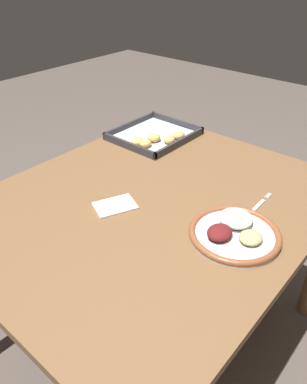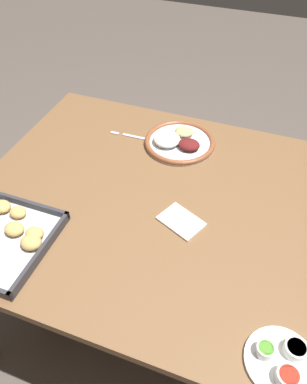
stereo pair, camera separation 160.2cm
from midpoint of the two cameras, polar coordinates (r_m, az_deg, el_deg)
name	(u,v)px [view 1 (the left image)]	position (r m, az deg, el deg)	size (l,w,h in m)	color
ground_plane	(153,333)	(1.63, 19.47, -41.44)	(8.00, 8.00, 0.00)	#564C44
dining_table	(153,221)	(1.06, 26.76, -31.27)	(1.22, 1.02, 0.72)	brown
dinner_plate	(235,232)	(1.04, 47.87, -32.80)	(0.27, 0.27, 0.05)	silver
fork	(255,209)	(1.14, 46.41, -25.98)	(0.21, 0.02, 0.00)	silver
baking_tray	(155,136)	(1.25, 19.62, -8.94)	(0.35, 0.31, 0.04)	#333338
napkin	(115,206)	(0.92, 21.33, -32.52)	(0.16, 0.14, 0.01)	silver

